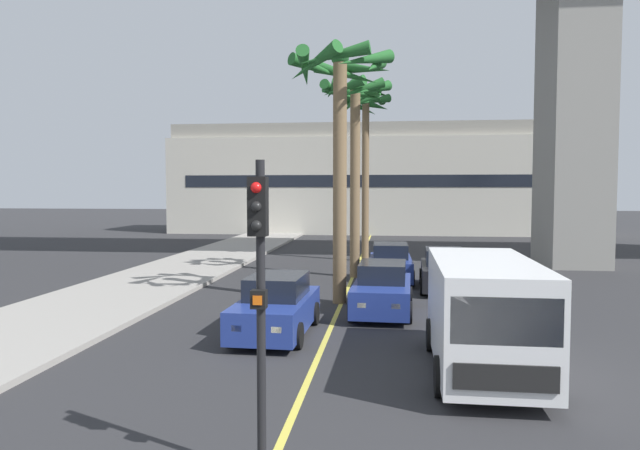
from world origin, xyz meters
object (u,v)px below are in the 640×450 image
Objects in this scene: car_queue_front at (382,290)px; car_queue_fourth at (444,271)px; palm_tree_near_median at (340,102)px; delivery_van at (484,312)px; palm_tree_far_median at (366,129)px; car_queue_second at (276,307)px; traffic_light_median_near at (260,275)px; car_queue_third at (390,264)px; palm_tree_mid_median at (356,118)px.

car_queue_front is 1.00× the size of car_queue_fourth.
car_queue_fourth is 7.65m from palm_tree_near_median.
palm_tree_far_median reaches higher than delivery_van.
car_queue_second is 0.49× the size of palm_tree_near_median.
car_queue_fourth is 15.69m from traffic_light_median_near.
palm_tree_far_median is (-1.09, 13.10, 6.28)m from car_queue_front.
palm_tree_mid_median reaches higher than car_queue_third.
car_queue_front is 0.47× the size of palm_tree_far_median.
car_queue_fourth is at bearing 76.12° from traffic_light_median_near.
delivery_van is 1.26× the size of traffic_light_median_near.
palm_tree_near_median is (-1.44, 1.44, 5.96)m from car_queue_front.
car_queue_second is at bearing 99.53° from traffic_light_median_near.
palm_tree_near_median is (1.29, 4.46, 5.96)m from car_queue_second.
palm_tree_mid_median is (1.45, 10.37, 6.15)m from car_queue_second.
traffic_light_median_near is at bearing -90.88° from palm_tree_far_median.
palm_tree_mid_median is at bearing 88.43° from palm_tree_near_median.
palm_tree_near_median is at bearing -140.87° from car_queue_fourth.
palm_tree_near_median is at bearing -91.76° from palm_tree_far_median.
palm_tree_near_median reaches higher than traffic_light_median_near.
traffic_light_median_near is 18.46m from palm_tree_mid_median.
palm_tree_near_median is at bearing 89.96° from traffic_light_median_near.
car_queue_second is at bearing -123.78° from car_queue_fourth.
palm_tree_near_median is (0.01, 12.08, 3.97)m from traffic_light_median_near.
delivery_van is at bearing -90.68° from car_queue_fourth.
car_queue_third is (2.98, 9.42, 0.00)m from car_queue_second.
palm_tree_mid_median is at bearing 89.46° from traffic_light_median_near.
car_queue_second and car_queue_third have the same top height.
car_queue_second and car_queue_fourth have the same top height.
car_queue_second is 9.01m from car_queue_fourth.
car_queue_front is at bearing -92.20° from car_queue_third.
traffic_light_median_near is (-3.73, -15.11, 1.99)m from car_queue_fourth.
delivery_van is (4.89, -2.69, 0.57)m from car_queue_second.
traffic_light_median_near is 0.50× the size of palm_tree_near_median.
palm_tree_mid_median is at bearing -91.95° from palm_tree_far_median.
delivery_van is 9.66m from palm_tree_near_median.
car_queue_front is at bearing -80.09° from palm_tree_mid_median.
delivery_van is 6.27m from traffic_light_median_near.
palm_tree_mid_median is at bearing 148.17° from car_queue_third.
car_queue_second is at bearing 151.14° from delivery_van.
car_queue_fourth is 10.20m from delivery_van.
car_queue_front is 0.99× the size of traffic_light_median_near.
palm_tree_far_median is at bearing 111.29° from car_queue_fourth.
car_queue_front is 6.30m from palm_tree_near_median.
delivery_van is at bearing -69.34° from car_queue_front.
palm_tree_mid_median is at bearing 104.76° from delivery_van.
car_queue_front is 4.08m from car_queue_second.
car_queue_third is at bearing 136.54° from car_queue_fourth.
palm_tree_mid_median is at bearing 99.91° from car_queue_front.
car_queue_second is at bearing -97.95° from palm_tree_mid_median.
car_queue_front is 6.14m from delivery_van.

